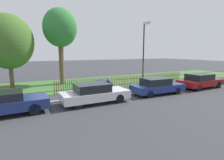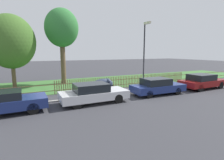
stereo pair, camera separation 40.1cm
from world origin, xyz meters
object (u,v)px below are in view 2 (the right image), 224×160
object	(u,v)px
parked_car_navy_estate	(157,86)
street_lamp	(145,48)
parked_car_silver_hatchback	(5,102)
tree_behind_motorcycle	(11,42)
parked_car_black_saloon	(93,93)
parked_car_red_compact	(202,81)
covered_motorcycle	(104,84)
tree_mid_park	(62,29)

from	to	relation	value
parked_car_navy_estate	street_lamp	distance (m)	3.49
parked_car_silver_hatchback	parked_car_navy_estate	distance (m)	10.52
tree_behind_motorcycle	street_lamp	size ratio (longest dim) A/B	1.16
parked_car_black_saloon	parked_car_silver_hatchback	bearing A→B (deg)	179.68
parked_car_navy_estate	street_lamp	bearing A→B (deg)	93.68
parked_car_black_saloon	parked_car_navy_estate	size ratio (longest dim) A/B	1.02
parked_car_red_compact	street_lamp	bearing A→B (deg)	160.32
parked_car_navy_estate	parked_car_red_compact	size ratio (longest dim) A/B	0.97
covered_motorcycle	parked_car_navy_estate	bearing A→B (deg)	-33.34
parked_car_silver_hatchback	tree_behind_motorcycle	world-z (taller)	tree_behind_motorcycle
parked_car_navy_estate	street_lamp	xyz separation A→B (m)	(-0.05, 1.76, 3.02)
covered_motorcycle	tree_mid_park	xyz separation A→B (m)	(-2.25, 5.78, 5.08)
parked_car_silver_hatchback	covered_motorcycle	size ratio (longest dim) A/B	2.12
parked_car_silver_hatchback	street_lamp	bearing A→B (deg)	8.07
street_lamp	covered_motorcycle	bearing A→B (deg)	166.81
covered_motorcycle	tree_mid_park	world-z (taller)	tree_mid_park
covered_motorcycle	tree_mid_park	size ratio (longest dim) A/B	0.25
covered_motorcycle	tree_behind_motorcycle	xyz separation A→B (m)	(-6.95, 5.38, 3.59)
parked_car_black_saloon	parked_car_red_compact	bearing A→B (deg)	0.10
covered_motorcycle	street_lamp	world-z (taller)	street_lamp
parked_car_silver_hatchback	street_lamp	world-z (taller)	street_lamp
parked_car_navy_estate	tree_mid_park	xyz separation A→B (m)	(-5.85, 8.37, 5.12)
parked_car_silver_hatchback	parked_car_black_saloon	size ratio (longest dim) A/B	0.93
parked_car_red_compact	covered_motorcycle	size ratio (longest dim) A/B	2.31
parked_car_black_saloon	tree_behind_motorcycle	distance (m)	10.15
covered_motorcycle	tree_mid_park	bearing A→B (deg)	113.70
parked_car_black_saloon	parked_car_red_compact	size ratio (longest dim) A/B	0.99
parked_car_silver_hatchback	tree_mid_park	world-z (taller)	tree_mid_park
parked_car_red_compact	street_lamp	size ratio (longest dim) A/B	0.78
parked_car_black_saloon	tree_behind_motorcycle	xyz separation A→B (m)	(-5.11, 7.98, 3.63)
parked_car_black_saloon	street_lamp	size ratio (longest dim) A/B	0.77
parked_car_navy_estate	parked_car_silver_hatchback	bearing A→B (deg)	-178.05
parked_car_silver_hatchback	parked_car_black_saloon	xyz separation A→B (m)	(5.08, -0.05, 0.01)
covered_motorcycle	tree_behind_motorcycle	size ratio (longest dim) A/B	0.29
parked_car_black_saloon	parked_car_red_compact	xyz separation A→B (m)	(10.69, -0.02, 0.03)
parked_car_silver_hatchback	tree_mid_park	xyz separation A→B (m)	(4.67, 8.34, 5.11)
covered_motorcycle	street_lamp	bearing A→B (deg)	-10.78
parked_car_black_saloon	tree_mid_park	distance (m)	9.83
parked_car_navy_estate	tree_mid_park	world-z (taller)	tree_mid_park
parked_car_black_saloon	parked_car_navy_estate	xyz separation A→B (m)	(5.44, 0.02, -0.01)
parked_car_navy_estate	covered_motorcycle	bearing A→B (deg)	146.36
tree_behind_motorcycle	street_lamp	xyz separation A→B (m)	(10.50, -6.21, -0.62)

